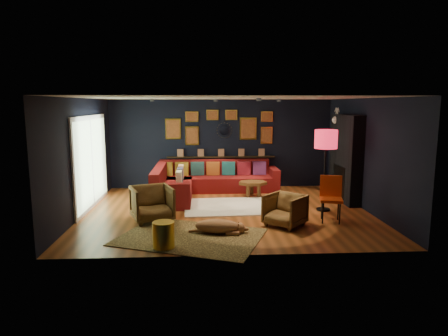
{
  "coord_description": "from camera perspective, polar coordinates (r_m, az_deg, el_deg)",
  "views": [
    {
      "loc": [
        -0.58,
        -9.0,
        2.47
      ],
      "look_at": [
        -0.05,
        0.3,
        0.97
      ],
      "focal_mm": 32.0,
      "sensor_mm": 36.0,
      "label": 1
    }
  ],
  "objects": [
    {
      "name": "floor_lamp",
      "position": [
        9.43,
        14.35,
        3.59
      ],
      "size": [
        0.52,
        0.52,
        1.89
      ],
      "color": "black",
      "rests_on": "ground"
    },
    {
      "name": "pouf",
      "position": [
        10.77,
        -7.03,
        -3.16
      ],
      "size": [
        0.48,
        0.48,
        0.31
      ],
      "primitive_type": "cylinder",
      "color": "maroon",
      "rests_on": "shag_rug"
    },
    {
      "name": "ceiling_spots",
      "position": [
        9.82,
        0.13,
        9.67
      ],
      "size": [
        3.3,
        2.5,
        0.06
      ],
      "color": "black",
      "rests_on": "room_walls"
    },
    {
      "name": "sliding_door",
      "position": [
        10.05,
        -18.44,
        0.84
      ],
      "size": [
        0.06,
        2.8,
        2.2
      ],
      "color": "white",
      "rests_on": "ground"
    },
    {
      "name": "sectional",
      "position": [
        11.02,
        -3.38,
        -2.11
      ],
      "size": [
        3.41,
        2.69,
        0.86
      ],
      "color": "maroon",
      "rests_on": "ground"
    },
    {
      "name": "coffee_table",
      "position": [
        10.69,
        4.13,
        -2.35
      ],
      "size": [
        0.78,
        0.58,
        0.39
      ],
      "rotation": [
        0.0,
        0.0,
        -0.0
      ],
      "color": "brown",
      "rests_on": "shag_rug"
    },
    {
      "name": "sunburst_mirror",
      "position": [
        11.76,
        0.06,
        5.39
      ],
      "size": [
        0.47,
        0.16,
        0.47
      ],
      "color": "silver",
      "rests_on": "room_walls"
    },
    {
      "name": "orange_chair",
      "position": [
        8.77,
        15.03,
        -3.68
      ],
      "size": [
        0.55,
        0.55,
        0.96
      ],
      "rotation": [
        0.0,
        0.0,
        -0.24
      ],
      "color": "black",
      "rests_on": "ground"
    },
    {
      "name": "armchair_left",
      "position": [
        8.61,
        -10.25,
        -4.79
      ],
      "size": [
        1.02,
        0.99,
        0.83
      ],
      "primitive_type": "imported",
      "rotation": [
        0.0,
        0.0,
        0.35
      ],
      "color": "#A46D32",
      "rests_on": "ground"
    },
    {
      "name": "ledge",
      "position": [
        11.79,
        -0.42,
        1.59
      ],
      "size": [
        3.2,
        0.12,
        0.04
      ],
      "primitive_type": "cube",
      "color": "black",
      "rests_on": "room_walls"
    },
    {
      "name": "shag_rug",
      "position": [
        9.71,
        1.32,
        -5.49
      ],
      "size": [
        2.43,
        1.82,
        0.03
      ],
      "primitive_type": "cube",
      "rotation": [
        0.0,
        0.0,
        0.05
      ],
      "color": "white",
      "rests_on": "ground"
    },
    {
      "name": "dog",
      "position": [
        7.73,
        -0.97,
        -7.93
      ],
      "size": [
        1.23,
        0.74,
        0.37
      ],
      "primitive_type": null,
      "rotation": [
        0.0,
        0.0,
        -0.15
      ],
      "color": "#BD7C4F",
      "rests_on": "leopard_rug"
    },
    {
      "name": "gold_stool",
      "position": [
        7.04,
        -8.63,
        -9.45
      ],
      "size": [
        0.38,
        0.38,
        0.47
      ],
      "primitive_type": "cylinder",
      "color": "gold",
      "rests_on": "ground"
    },
    {
      "name": "fireplace",
      "position": [
        10.66,
        16.94,
        0.94
      ],
      "size": [
        0.31,
        1.6,
        2.2
      ],
      "color": "black",
      "rests_on": "ground"
    },
    {
      "name": "armchair_right",
      "position": [
        8.25,
        8.7,
        -5.75
      ],
      "size": [
        0.97,
        0.96,
        0.73
      ],
      "primitive_type": "imported",
      "rotation": [
        0.0,
        0.0,
        -0.75
      ],
      "color": "#A46D32",
      "rests_on": "ground"
    },
    {
      "name": "deer_head",
      "position": [
        11.05,
        16.52,
        6.6
      ],
      "size": [
        0.5,
        0.28,
        0.45
      ],
      "color": "white",
      "rests_on": "fireplace"
    },
    {
      "name": "room_walls",
      "position": [
        9.06,
        0.43,
        3.59
      ],
      "size": [
        6.5,
        6.5,
        6.5
      ],
      "color": "black",
      "rests_on": "ground"
    },
    {
      "name": "floor",
      "position": [
        9.35,
        0.41,
        -6.17
      ],
      "size": [
        6.5,
        6.5,
        0.0
      ],
      "primitive_type": "plane",
      "color": "#9C5022",
      "rests_on": "ground"
    },
    {
      "name": "gallery_wall",
      "position": [
        11.75,
        -0.49,
        5.91
      ],
      "size": [
        3.15,
        0.04,
        1.02
      ],
      "color": "gold",
      "rests_on": "room_walls"
    },
    {
      "name": "leopard_rug",
      "position": [
        7.61,
        -4.81,
        -9.76
      ],
      "size": [
        3.05,
        2.64,
        0.01
      ],
      "primitive_type": "cube",
      "rotation": [
        0.0,
        0.0,
        -0.38
      ],
      "color": "tan",
      "rests_on": "ground"
    }
  ]
}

